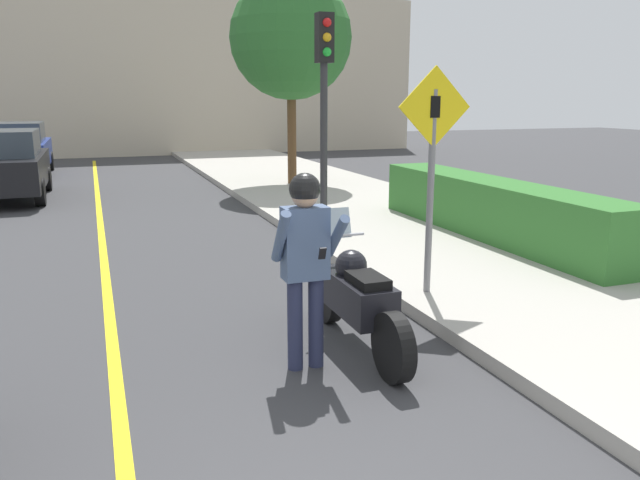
% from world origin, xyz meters
% --- Properties ---
extents(sidewalk_curb, '(4.40, 44.00, 0.15)m').
position_xyz_m(sidewalk_curb, '(4.80, 4.00, 0.08)').
color(sidewalk_curb, '#ADA89E').
rests_on(sidewalk_curb, ground).
extents(road_center_line, '(0.12, 36.00, 0.01)m').
position_xyz_m(road_center_line, '(-0.60, 6.00, 0.00)').
color(road_center_line, yellow).
rests_on(road_center_line, ground).
extents(building_backdrop, '(28.00, 1.20, 6.90)m').
position_xyz_m(building_backdrop, '(0.00, 26.00, 3.45)').
color(building_backdrop, beige).
rests_on(building_backdrop, ground).
extents(motorcycle, '(0.62, 2.24, 1.30)m').
position_xyz_m(motorcycle, '(1.68, 3.03, 0.51)').
color(motorcycle, black).
rests_on(motorcycle, ground).
extents(person_biker, '(0.59, 0.49, 1.80)m').
position_xyz_m(person_biker, '(1.06, 2.74, 1.11)').
color(person_biker, '#282D4C').
rests_on(person_biker, ground).
extents(crossing_sign, '(0.91, 0.08, 2.63)m').
position_xyz_m(crossing_sign, '(3.02, 3.98, 1.73)').
color(crossing_sign, slate).
rests_on(crossing_sign, sidewalk_curb).
extents(traffic_light, '(0.26, 0.30, 3.58)m').
position_xyz_m(traffic_light, '(2.94, 7.32, 2.65)').
color(traffic_light, '#2D2D30').
rests_on(traffic_light, sidewalk_curb).
extents(hedge_row, '(0.90, 5.99, 0.93)m').
position_xyz_m(hedge_row, '(5.60, 6.38, 0.62)').
color(hedge_row, '#33702D').
rests_on(hedge_row, sidewalk_curb).
extents(street_tree, '(3.20, 3.20, 5.41)m').
position_xyz_m(street_tree, '(4.44, 13.88, 3.95)').
color(street_tree, brown).
rests_on(street_tree, sidewalk_curb).
extents(parked_car_black, '(1.88, 4.20, 1.68)m').
position_xyz_m(parked_car_black, '(-2.67, 14.45, 0.86)').
color(parked_car_black, black).
rests_on(parked_car_black, ground).
extents(parked_car_blue, '(1.88, 4.20, 1.68)m').
position_xyz_m(parked_car_blue, '(-2.86, 19.65, 0.86)').
color(parked_car_blue, black).
rests_on(parked_car_blue, ground).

